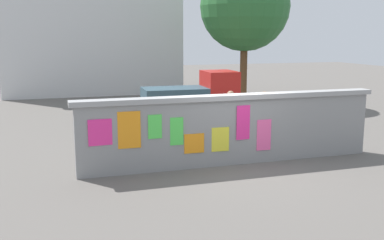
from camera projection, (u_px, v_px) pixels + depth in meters
The scene contains 10 objects.
ground at pixel (158, 113), 19.02m from camera, with size 60.00×60.00×0.00m, color #605B56.
poster_wall at pixel (232, 129), 11.35m from camera, with size 7.88×0.42×1.77m.
auto_rickshaw_truck at pixel (195, 96), 17.50m from camera, with size 3.65×1.63×1.85m.
motorcycle at pixel (139, 121), 14.74m from camera, with size 1.90×0.56×0.87m.
bicycle_near at pixel (162, 145), 11.94m from camera, with size 1.70×0.44×0.95m.
bicycle_far at pixel (258, 124), 14.83m from camera, with size 1.67×0.57×0.95m.
person_walking at pixel (230, 112), 13.30m from camera, with size 0.42×0.42×1.62m.
person_bystander at pixel (264, 113), 13.16m from camera, with size 0.48×0.48×1.62m.
tree_roadside at pixel (245, 6), 21.14m from camera, with size 4.19×4.19×6.65m.
building_background at pixel (90, 34), 26.17m from camera, with size 9.85×5.84×6.59m.
Camera 1 is at (-4.34, -10.29, 3.20)m, focal length 42.44 mm.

